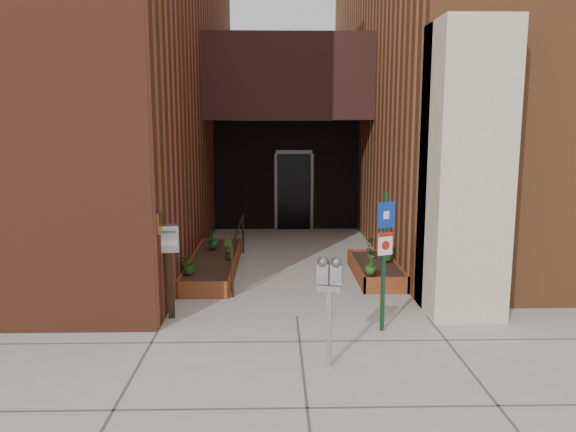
{
  "coord_description": "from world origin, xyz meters",
  "views": [
    {
      "loc": [
        -0.33,
        -8.2,
        2.91
      ],
      "look_at": [
        -0.09,
        1.8,
        1.26
      ],
      "focal_mm": 35.0,
      "sensor_mm": 36.0,
      "label": 1
    }
  ],
  "objects": [
    {
      "name": "shrub_left_c",
      "position": [
        -1.64,
        3.48,
        0.5
      ],
      "size": [
        0.32,
        0.32,
        0.4
      ],
      "primitive_type": "imported",
      "rotation": [
        0.0,
        0.0,
        3.96
      ],
      "color": "#1A5D21",
      "rests_on": "planter_left"
    },
    {
      "name": "payment_dropbox",
      "position": [
        -1.9,
        0.0,
        1.03
      ],
      "size": [
        0.31,
        0.25,
        1.43
      ],
      "color": "black",
      "rests_on": "ground"
    },
    {
      "name": "ground",
      "position": [
        0.0,
        0.0,
        0.0
      ],
      "size": [
        80.0,
        80.0,
        0.0
      ],
      "primitive_type": "plane",
      "color": "#9E9991",
      "rests_on": "ground"
    },
    {
      "name": "shrub_left_d",
      "position": [
        -1.67,
        3.38,
        0.47
      ],
      "size": [
        0.22,
        0.22,
        0.34
      ],
      "primitive_type": "imported",
      "rotation": [
        0.0,
        0.0,
        4.95
      ],
      "color": "#235418",
      "rests_on": "planter_left"
    },
    {
      "name": "shrub_right_c",
      "position": [
        1.85,
        2.3,
        0.49
      ],
      "size": [
        0.42,
        0.42,
        0.37
      ],
      "primitive_type": "imported",
      "rotation": [
        0.0,
        0.0,
        4.43
      ],
      "color": "#18541A",
      "rests_on": "planter_right"
    },
    {
      "name": "planter_left",
      "position": [
        -1.55,
        2.7,
        0.13
      ],
      "size": [
        0.9,
        3.6,
        0.3
      ],
      "color": "maroon",
      "rests_on": "ground"
    },
    {
      "name": "sign_post",
      "position": [
        1.2,
        -0.61,
        1.22
      ],
      "size": [
        0.26,
        0.12,
        1.99
      ],
      "color": "#14371D",
      "rests_on": "ground"
    },
    {
      "name": "shrub_right_a",
      "position": [
        1.35,
        1.3,
        0.48
      ],
      "size": [
        0.27,
        0.27,
        0.37
      ],
      "primitive_type": "imported",
      "rotation": [
        0.0,
        0.0,
        1.14
      ],
      "color": "#2A5E1B",
      "rests_on": "planter_right"
    },
    {
      "name": "shrub_right_b",
      "position": [
        1.6,
        2.91,
        0.47
      ],
      "size": [
        0.19,
        0.19,
        0.35
      ],
      "primitive_type": "imported",
      "rotation": [
        0.0,
        0.0,
        3.15
      ],
      "color": "#254F16",
      "rests_on": "planter_right"
    },
    {
      "name": "parking_meter",
      "position": [
        0.32,
        -1.78,
        1.06
      ],
      "size": [
        0.32,
        0.19,
        1.37
      ],
      "color": "#959597",
      "rests_on": "ground"
    },
    {
      "name": "architecture",
      "position": [
        -0.18,
        6.89,
        4.98
      ],
      "size": [
        20.0,
        14.6,
        10.0
      ],
      "color": "brown",
      "rests_on": "ground"
    },
    {
      "name": "planter_right",
      "position": [
        1.6,
        2.2,
        0.13
      ],
      "size": [
        0.8,
        2.2,
        0.3
      ],
      "color": "maroon",
      "rests_on": "ground"
    },
    {
      "name": "shrub_left_b",
      "position": [
        -1.25,
        2.62,
        0.48
      ],
      "size": [
        0.28,
        0.28,
        0.36
      ],
      "primitive_type": "imported",
      "rotation": [
        0.0,
        0.0,
        2.5
      ],
      "color": "#2A5E1B",
      "rests_on": "planter_left"
    },
    {
      "name": "handrail",
      "position": [
        -1.05,
        2.65,
        0.75
      ],
      "size": [
        0.04,
        3.34,
        0.9
      ],
      "color": "black",
      "rests_on": "ground"
    },
    {
      "name": "shrub_left_a",
      "position": [
        -1.85,
        1.49,
        0.5
      ],
      "size": [
        0.49,
        0.49,
        0.39
      ],
      "primitive_type": "imported",
      "rotation": [
        0.0,
        0.0,
        0.59
      ],
      "color": "#265217",
      "rests_on": "planter_left"
    }
  ]
}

